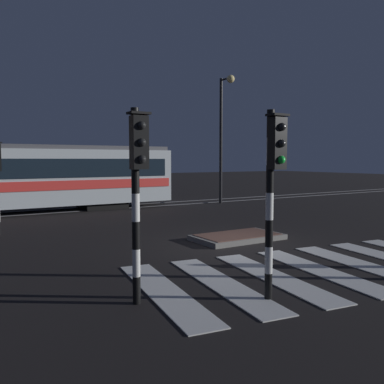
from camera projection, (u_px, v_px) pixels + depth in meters
ground_plane at (233, 245)px, 12.14m from camera, size 120.00×120.00×0.00m
rail_near at (111, 209)px, 20.96m from camera, size 80.00×0.12×0.03m
rail_far at (101, 206)px, 22.18m from camera, size 80.00×0.12×0.03m
crosswalk_zebra at (319, 270)px, 9.39m from camera, size 8.80×5.22×0.02m
traffic_island at (238, 237)px, 12.98m from camera, size 2.81×1.58×0.18m
traffic_light_corner_near_left at (137, 176)px, 6.97m from camera, size 0.36×0.42×3.44m
traffic_light_kerb_mid_left at (273, 176)px, 7.18m from camera, size 0.36×0.42×3.43m
street_lamp_trackside_right at (223, 124)px, 23.35m from camera, size 0.44×1.21×7.25m
tram at (14, 177)px, 19.11m from camera, size 15.59×2.58×4.15m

